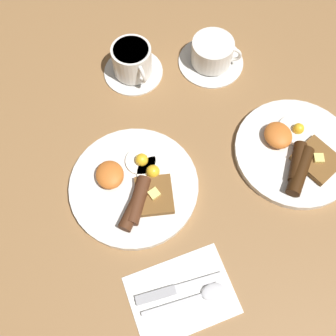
{
  "coord_description": "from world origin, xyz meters",
  "views": [
    {
      "loc": [
        0.32,
        -0.02,
        0.76
      ],
      "look_at": [
        -0.01,
        0.08,
        0.03
      ],
      "focal_mm": 42.0,
      "sensor_mm": 36.0,
      "label": 1
    }
  ],
  "objects_px": {
    "spoon": "(204,295)",
    "knife": "(175,290)",
    "breakfast_plate_near": "(134,186)",
    "breakfast_plate_far": "(296,152)",
    "teacup_near": "(132,62)",
    "teacup_far": "(212,54)"
  },
  "relations": [
    {
      "from": "spoon",
      "to": "knife",
      "type": "bearing_deg",
      "value": 154.03
    },
    {
      "from": "breakfast_plate_near",
      "to": "breakfast_plate_far",
      "type": "distance_m",
      "value": 0.35
    },
    {
      "from": "teacup_near",
      "to": "knife",
      "type": "distance_m",
      "value": 0.52
    },
    {
      "from": "teacup_far",
      "to": "spoon",
      "type": "height_order",
      "value": "teacup_far"
    },
    {
      "from": "breakfast_plate_far",
      "to": "knife",
      "type": "distance_m",
      "value": 0.39
    },
    {
      "from": "breakfast_plate_near",
      "to": "teacup_far",
      "type": "height_order",
      "value": "teacup_far"
    },
    {
      "from": "breakfast_plate_far",
      "to": "teacup_near",
      "type": "distance_m",
      "value": 0.42
    },
    {
      "from": "breakfast_plate_near",
      "to": "knife",
      "type": "bearing_deg",
      "value": 5.75
    },
    {
      "from": "breakfast_plate_near",
      "to": "breakfast_plate_far",
      "type": "height_order",
      "value": "breakfast_plate_far"
    },
    {
      "from": "teacup_near",
      "to": "teacup_far",
      "type": "height_order",
      "value": "teacup_near"
    },
    {
      "from": "breakfast_plate_far",
      "to": "knife",
      "type": "relative_size",
      "value": 1.55
    },
    {
      "from": "spoon",
      "to": "breakfast_plate_far",
      "type": "bearing_deg",
      "value": 38.25
    },
    {
      "from": "teacup_near",
      "to": "knife",
      "type": "xyz_separation_m",
      "value": [
        0.51,
        -0.05,
        -0.03
      ]
    },
    {
      "from": "teacup_near",
      "to": "spoon",
      "type": "relative_size",
      "value": 0.88
    },
    {
      "from": "breakfast_plate_far",
      "to": "spoon",
      "type": "relative_size",
      "value": 1.63
    },
    {
      "from": "teacup_near",
      "to": "knife",
      "type": "relative_size",
      "value": 0.84
    },
    {
      "from": "knife",
      "to": "teacup_near",
      "type": "bearing_deg",
      "value": 84.8
    },
    {
      "from": "teacup_near",
      "to": "breakfast_plate_near",
      "type": "bearing_deg",
      "value": -13.33
    },
    {
      "from": "teacup_near",
      "to": "spoon",
      "type": "height_order",
      "value": "teacup_near"
    },
    {
      "from": "teacup_near",
      "to": "spoon",
      "type": "distance_m",
      "value": 0.54
    },
    {
      "from": "breakfast_plate_near",
      "to": "knife",
      "type": "xyz_separation_m",
      "value": [
        0.22,
        0.02,
        -0.01
      ]
    },
    {
      "from": "spoon",
      "to": "breakfast_plate_near",
      "type": "bearing_deg",
      "value": 105.92
    }
  ]
}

